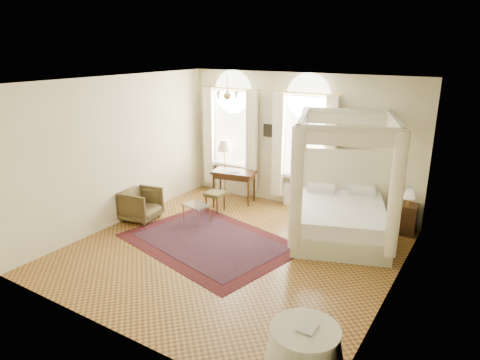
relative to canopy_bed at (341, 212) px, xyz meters
The scene contains 18 objects.
ground 2.41m from the canopy_bed, 132.53° to the right, with size 6.00×6.00×0.00m, color olive.
room_walls 2.72m from the canopy_bed, 132.53° to the right, with size 6.00×6.00×6.00m.
window_left 3.78m from the canopy_bed, 161.77° to the left, with size 1.62×0.27×3.29m.
window_right 2.01m from the canopy_bed, 140.33° to the left, with size 1.62×0.27×3.29m.
chandelier 3.44m from the canopy_bed, 168.04° to the right, with size 0.51×0.45×0.50m.
wall_pictures 2.34m from the canopy_bed, 140.25° to the left, with size 2.54×0.03×0.39m.
canopy_bed is the anchor object (origin of this frame).
nightstand 1.50m from the canopy_bed, 41.09° to the left, with size 0.46×0.42×0.66m, color #3D2510.
nightstand_lamp 1.50m from the canopy_bed, 38.32° to the left, with size 0.25×0.25×0.36m.
writing_desk 3.17m from the canopy_bed, 167.77° to the left, with size 1.18×0.76×0.82m.
laptop 3.14m from the canopy_bed, 168.42° to the left, with size 0.31×0.20×0.02m, color black.
stool 3.12m from the canopy_bed, behind, with size 0.44×0.44×0.49m.
armchair 4.55m from the canopy_bed, 160.55° to the right, with size 0.79×0.82×0.74m, color #463A1E.
coffee_table 3.23m from the canopy_bed, 163.37° to the right, with size 0.69×0.55×0.42m.
floor_lamp 3.78m from the canopy_bed, 164.79° to the left, with size 0.39×0.39×1.52m.
oriental_rug 2.82m from the canopy_bed, 143.36° to the right, with size 3.87×3.15×0.01m.
side_table 4.25m from the canopy_bed, 76.37° to the right, with size 1.04×1.04×0.71m.
book 4.21m from the canopy_bed, 77.46° to the right, with size 0.21×0.28×0.03m, color black.
Camera 1 is at (4.19, -6.44, 3.92)m, focal length 32.00 mm.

